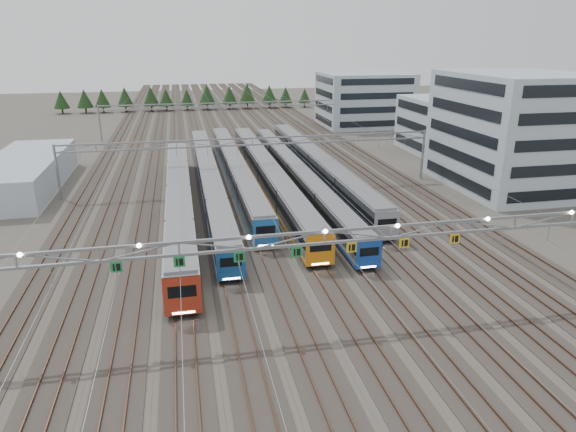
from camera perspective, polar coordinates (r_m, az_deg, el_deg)
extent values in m
plane|color=#47423A|center=(43.59, 3.83, -11.33)|extent=(400.00, 400.00, 0.00)
cube|color=#2D2823|center=(138.22, -7.50, 9.89)|extent=(54.00, 260.00, 0.08)
cube|color=brown|center=(138.61, -18.18, 9.19)|extent=(0.08, 260.00, 0.16)
cube|color=brown|center=(142.43, 2.93, 10.35)|extent=(0.08, 260.00, 0.16)
cube|color=brown|center=(138.15, -7.80, 9.93)|extent=(0.08, 260.00, 0.16)
cube|color=brown|center=(138.26, -7.20, 9.96)|extent=(0.08, 260.00, 0.16)
cube|color=black|center=(69.13, -11.90, 0.52)|extent=(2.59, 54.18, 0.39)
cube|color=#ABAFB4|center=(68.55, -12.01, 2.03)|extent=(3.05, 55.29, 3.43)
cube|color=black|center=(68.43, -12.03, 2.36)|extent=(3.11, 55.01, 1.03)
cube|color=#AB2F1A|center=(68.98, -11.92, 0.88)|extent=(3.10, 55.01, 0.38)
cube|color=slate|center=(68.05, -12.11, 3.49)|extent=(2.74, 54.18, 0.27)
cube|color=#AB2F1A|center=(42.89, -11.65, -8.69)|extent=(3.07, 0.12, 3.43)
cube|color=black|center=(42.67, -11.69, -8.22)|extent=(2.29, 0.10, 1.03)
cube|color=white|center=(43.55, -11.52, -10.47)|extent=(1.83, 0.06, 0.16)
cube|color=black|center=(79.19, -8.73, 3.10)|extent=(2.29, 63.66, 0.35)
cube|color=#ABAFB4|center=(78.74, -8.79, 4.27)|extent=(2.69, 64.96, 3.03)
cube|color=black|center=(78.65, -8.80, 4.53)|extent=(2.75, 64.63, 0.91)
cube|color=#184E91|center=(79.08, -8.74, 3.38)|extent=(2.74, 64.63, 0.34)
cube|color=slate|center=(78.35, -8.85, 5.41)|extent=(2.42, 63.66, 0.24)
cube|color=#184E91|center=(48.16, -6.36, -5.48)|extent=(2.71, 0.12, 3.03)
cube|color=black|center=(47.99, -6.37, -5.10)|extent=(2.02, 0.10, 0.91)
cube|color=white|center=(48.68, -6.30, -6.93)|extent=(1.61, 0.06, 0.14)
cube|color=black|center=(83.54, -5.83, 4.08)|extent=(2.38, 57.57, 0.36)
cube|color=#ABAFB4|center=(83.10, -5.87, 5.24)|extent=(2.81, 58.75, 3.16)
cube|color=black|center=(83.01, -5.88, 5.50)|extent=(2.87, 58.46, 0.95)
cube|color=blue|center=(83.43, -5.84, 4.36)|extent=(2.86, 58.46, 0.35)
cube|color=slate|center=(82.71, -5.91, 6.37)|extent=(2.53, 57.57, 0.25)
cube|color=blue|center=(55.32, -2.50, -1.94)|extent=(2.83, 0.12, 3.16)
cube|color=black|center=(55.15, -2.50, -1.58)|extent=(2.10, 0.10, 0.95)
cube|color=white|center=(55.77, -2.47, -3.28)|extent=(1.68, 0.06, 0.15)
cube|color=black|center=(80.30, -2.31, 3.55)|extent=(2.50, 61.31, 0.38)
cube|color=#ABAFB4|center=(79.82, -2.33, 4.82)|extent=(2.94, 62.56, 3.31)
cube|color=black|center=(79.72, -2.33, 5.09)|extent=(3.00, 62.24, 1.00)
cube|color=orange|center=(80.18, -2.32, 3.85)|extent=(2.99, 62.24, 0.37)
cube|color=slate|center=(79.40, -2.35, 6.05)|extent=(2.65, 61.31, 0.26)
cube|color=orange|center=(50.84, 3.63, -3.81)|extent=(2.96, 0.12, 3.31)
cube|color=black|center=(50.66, 3.65, -3.41)|extent=(2.21, 0.10, 1.00)
cube|color=white|center=(51.37, 3.61, -5.32)|extent=(1.77, 0.06, 0.16)
cube|color=black|center=(80.72, 0.90, 3.63)|extent=(2.20, 63.46, 0.33)
cube|color=#ABAFB4|center=(80.30, 0.91, 4.74)|extent=(2.59, 64.76, 2.91)
cube|color=black|center=(80.21, 0.91, 4.98)|extent=(2.65, 64.43, 0.88)
cube|color=#1744A5|center=(80.62, 0.90, 3.89)|extent=(2.64, 64.43, 0.32)
cube|color=slate|center=(79.93, 0.91, 5.81)|extent=(2.33, 63.46, 0.23)
cube|color=#1744A5|center=(50.92, 8.99, -4.28)|extent=(2.61, 0.12, 2.91)
cube|color=black|center=(50.76, 9.02, -3.94)|extent=(1.94, 0.10, 0.88)
cube|color=white|center=(51.38, 8.94, -5.61)|extent=(1.55, 0.06, 0.14)
cube|color=black|center=(85.81, 3.20, 4.57)|extent=(2.51, 59.16, 0.38)
cube|color=#ABAFB4|center=(85.37, 3.22, 5.76)|extent=(2.95, 60.37, 3.32)
cube|color=black|center=(85.28, 3.23, 6.02)|extent=(3.01, 60.07, 1.00)
cube|color=gray|center=(85.70, 3.21, 4.85)|extent=(3.00, 60.07, 0.37)
cube|color=slate|center=(84.97, 3.25, 6.92)|extent=(2.66, 59.16, 0.26)
cube|color=gray|center=(58.03, 10.92, -1.14)|extent=(2.97, 0.12, 3.32)
cube|color=black|center=(57.87, 10.96, -0.78)|extent=(2.22, 0.10, 1.00)
cube|color=white|center=(58.49, 10.85, -2.49)|extent=(1.77, 0.06, 0.16)
cube|color=gray|center=(40.19, 4.08, -1.71)|extent=(56.00, 0.22, 0.22)
cube|color=gray|center=(40.56, 4.05, -3.03)|extent=(56.00, 0.22, 0.22)
cube|color=#1B8A3C|center=(39.61, -18.53, -5.40)|extent=(0.85, 0.06, 0.85)
cube|color=#1B8A3C|center=(39.27, -11.99, -5.00)|extent=(0.85, 0.06, 0.85)
cube|color=#1B8A3C|center=(39.44, -5.43, -4.53)|extent=(0.85, 0.06, 0.85)
cube|color=#1B8A3C|center=(40.12, 0.97, -4.02)|extent=(0.85, 0.06, 0.85)
cube|color=yellow|center=(41.28, 7.09, -3.48)|extent=(0.85, 0.06, 0.85)
cube|color=yellow|center=(42.89, 12.80, -2.94)|extent=(0.85, 0.06, 0.85)
cube|color=yellow|center=(44.89, 18.04, -2.41)|extent=(0.85, 0.06, 0.85)
cylinder|color=gray|center=(80.11, -24.24, 4.45)|extent=(0.36, 0.36, 8.00)
cylinder|color=gray|center=(87.15, 14.73, 6.61)|extent=(0.36, 0.36, 8.00)
cube|color=gray|center=(78.09, -4.00, 8.62)|extent=(56.00, 0.22, 0.22)
cube|color=gray|center=(78.28, -3.99, 7.90)|extent=(56.00, 0.22, 0.22)
cylinder|color=gray|center=(123.64, -20.19, 9.66)|extent=(0.36, 0.36, 8.00)
cylinder|color=gray|center=(128.31, 5.80, 11.03)|extent=(0.36, 0.36, 8.00)
cube|color=gray|center=(122.34, -7.05, 12.38)|extent=(56.00, 0.22, 0.22)
cube|color=gray|center=(122.46, -7.03, 11.92)|extent=(56.00, 0.22, 0.22)
cube|color=#9DB4BB|center=(85.87, 23.90, 8.57)|extent=(18.00, 22.00, 17.26)
cube|color=#9DB4BB|center=(110.47, 16.85, 9.71)|extent=(14.00, 16.00, 10.71)
cube|color=#9DB4BB|center=(138.77, 8.48, 12.68)|extent=(22.00, 18.00, 13.47)
cube|color=#9DB4BB|center=(88.81, -27.19, 4.26)|extent=(10.00, 30.00, 4.78)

